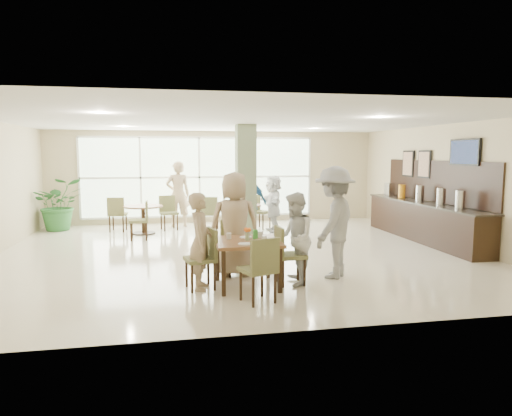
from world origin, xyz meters
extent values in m
plane|color=beige|center=(0.00, 0.00, 0.00)|extent=(10.00, 10.00, 0.00)
plane|color=white|center=(0.00, 0.00, 2.80)|extent=(10.00, 10.00, 0.00)
plane|color=#C3B28C|center=(0.00, 4.50, 1.40)|extent=(10.00, 0.00, 10.00)
plane|color=#C3B28C|center=(0.00, -4.50, 1.40)|extent=(10.00, 0.00, 10.00)
plane|color=#C3B28C|center=(5.00, 0.00, 1.40)|extent=(0.00, 9.00, 9.00)
plane|color=silver|center=(-0.50, 4.47, 1.40)|extent=(7.00, 0.00, 7.00)
cube|color=#677551|center=(0.40, 1.20, 1.40)|extent=(0.45, 0.45, 2.80)
cube|color=brown|center=(-0.20, -2.55, 0.72)|extent=(1.03, 1.03, 0.05)
cube|color=black|center=(-0.63, -2.98, 0.35)|extent=(0.06, 0.06, 0.70)
cube|color=black|center=(0.24, -2.98, 0.35)|extent=(0.06, 0.06, 0.70)
cube|color=black|center=(-0.63, -2.12, 0.35)|extent=(0.06, 0.06, 0.70)
cube|color=black|center=(0.24, -2.12, 0.35)|extent=(0.06, 0.06, 0.70)
cylinder|color=brown|center=(-2.10, 2.75, 0.73)|extent=(1.02, 1.02, 0.04)
cylinder|color=black|center=(-2.10, 2.75, 0.35)|extent=(0.10, 0.10, 0.71)
cylinder|color=black|center=(-2.10, 2.75, 0.01)|extent=(0.60, 0.60, 0.03)
cylinder|color=brown|center=(0.49, 2.53, 0.73)|extent=(1.10, 1.10, 0.04)
cylinder|color=black|center=(0.49, 2.53, 0.35)|extent=(0.10, 0.10, 0.71)
cylinder|color=black|center=(0.49, 2.53, 0.01)|extent=(0.60, 0.60, 0.03)
cylinder|color=white|center=(0.04, -2.78, 0.80)|extent=(0.08, 0.08, 0.10)
cylinder|color=white|center=(0.05, -2.34, 0.80)|extent=(0.08, 0.08, 0.10)
cylinder|color=white|center=(-0.47, -2.39, 0.80)|extent=(0.08, 0.08, 0.10)
cylinder|color=white|center=(-0.29, -2.86, 0.76)|extent=(0.20, 0.20, 0.01)
cylinder|color=white|center=(-0.18, -2.32, 0.76)|extent=(0.20, 0.20, 0.01)
cylinder|color=white|center=(0.13, -2.58, 0.76)|extent=(0.20, 0.20, 0.01)
cylinder|color=#99B27F|center=(-0.20, -2.55, 0.81)|extent=(0.07, 0.07, 0.12)
sphere|color=orange|center=(-0.17, -2.55, 0.92)|extent=(0.07, 0.07, 0.07)
sphere|color=orange|center=(-0.21, -2.52, 0.92)|extent=(0.07, 0.07, 0.07)
sphere|color=orange|center=(-0.21, -2.57, 0.92)|extent=(0.07, 0.07, 0.07)
cube|color=green|center=(-0.05, -2.45, 0.82)|extent=(0.09, 0.07, 0.15)
cube|color=black|center=(4.68, 0.50, 0.45)|extent=(0.60, 4.60, 0.90)
cube|color=black|center=(4.68, 0.50, 0.92)|extent=(0.64, 4.70, 0.04)
cube|color=black|center=(4.97, 0.50, 1.45)|extent=(0.04, 4.60, 1.00)
cylinder|color=silver|center=(4.68, -0.90, 1.14)|extent=(0.20, 0.20, 0.40)
cylinder|color=silver|center=(4.68, -0.20, 1.14)|extent=(0.20, 0.20, 0.40)
cylinder|color=silver|center=(4.68, 0.70, 1.14)|extent=(0.20, 0.20, 0.40)
cylinder|color=orange|center=(4.68, 1.60, 1.12)|extent=(0.18, 0.18, 0.36)
cube|color=silver|center=(4.68, 2.30, 1.12)|extent=(0.18, 0.30, 0.36)
cube|color=black|center=(4.94, -0.60, 2.15)|extent=(0.06, 1.00, 0.58)
cube|color=#7F99CC|center=(4.92, -0.60, 2.15)|extent=(0.01, 0.92, 0.50)
cube|color=black|center=(4.95, 1.00, 1.85)|extent=(0.04, 0.55, 0.70)
cube|color=brown|center=(4.92, 1.00, 1.85)|extent=(0.01, 0.47, 0.62)
cube|color=black|center=(4.95, 1.80, 1.85)|extent=(0.04, 0.55, 0.70)
cube|color=brown|center=(4.92, 1.80, 1.85)|extent=(0.01, 0.47, 0.62)
imported|color=#29672C|center=(-4.42, 3.76, 0.73)|extent=(1.65, 1.65, 1.45)
imported|color=tan|center=(-0.93, -2.53, 0.76)|extent=(0.45, 0.61, 1.52)
imported|color=tan|center=(-0.30, -1.84, 0.91)|extent=(0.89, 0.50, 1.81)
imported|color=white|center=(0.58, -2.57, 0.75)|extent=(0.68, 0.81, 1.50)
imported|color=#A0A0A2|center=(1.36, -2.26, 0.95)|extent=(1.33, 1.40, 1.91)
imported|color=teal|center=(0.54, 1.63, 0.88)|extent=(1.16, 0.89, 1.76)
imported|color=white|center=(1.37, 2.47, 0.77)|extent=(0.62, 1.43, 1.54)
imported|color=tan|center=(-1.17, 3.78, 0.95)|extent=(0.74, 0.54, 1.90)
camera|label=1|loc=(-1.37, -9.57, 2.12)|focal=32.00mm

